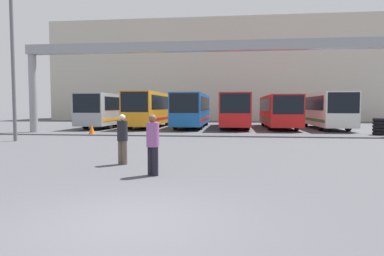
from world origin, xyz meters
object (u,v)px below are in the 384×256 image
(pedestrian_mid_left, at_px, (153,143))
(pedestrian_near_right, at_px, (122,138))
(bus_slot_0, at_px, (109,108))
(bus_slot_5, at_px, (325,108))
(tire_stack, at_px, (380,126))
(bus_slot_4, at_px, (278,110))
(bus_slot_3, at_px, (235,109))
(bus_slot_2, at_px, (192,108))
(lamp_post, at_px, (13,61))
(traffic_cone, at_px, (92,129))
(bus_slot_1, at_px, (150,108))

(pedestrian_mid_left, relative_size, pedestrian_near_right, 1.02)
(bus_slot_0, bearing_deg, bus_slot_5, -0.57)
(tire_stack, bearing_deg, bus_slot_0, 163.32)
(bus_slot_4, bearing_deg, bus_slot_0, -178.27)
(pedestrian_near_right, bearing_deg, tire_stack, 64.58)
(bus_slot_3, height_order, pedestrian_near_right, bus_slot_3)
(bus_slot_0, relative_size, bus_slot_3, 0.91)
(bus_slot_4, relative_size, pedestrian_mid_left, 6.48)
(bus_slot_3, xyz_separation_m, bus_slot_5, (8.09, -0.71, 0.02))
(bus_slot_3, distance_m, bus_slot_5, 8.12)
(pedestrian_near_right, bearing_deg, bus_slot_2, 109.98)
(lamp_post, bearing_deg, pedestrian_near_right, -38.75)
(bus_slot_0, height_order, bus_slot_5, bus_slot_5)
(lamp_post, bearing_deg, bus_slot_5, 32.94)
(bus_slot_4, xyz_separation_m, traffic_cone, (-14.45, -8.79, -1.36))
(bus_slot_5, bearing_deg, bus_slot_4, 170.32)
(bus_slot_0, distance_m, bus_slot_2, 8.12)
(bus_slot_1, relative_size, bus_slot_4, 0.93)
(bus_slot_2, bearing_deg, tire_stack, -27.30)
(bus_slot_2, relative_size, pedestrian_mid_left, 6.67)
(bus_slot_4, height_order, tire_stack, bus_slot_4)
(bus_slot_0, distance_m, bus_slot_4, 16.19)
(bus_slot_4, xyz_separation_m, pedestrian_near_right, (-8.04, -21.22, -0.80))
(bus_slot_1, xyz_separation_m, bus_slot_4, (12.14, 0.38, -0.18))
(lamp_post, bearing_deg, tire_stack, 17.02)
(bus_slot_4, distance_m, lamp_post, 22.18)
(bus_slot_1, distance_m, bus_slot_3, 8.10)
(bus_slot_5, bearing_deg, pedestrian_near_right, -120.48)
(bus_slot_0, bearing_deg, pedestrian_mid_left, -66.81)
(bus_slot_0, height_order, tire_stack, bus_slot_0)
(bus_slot_5, bearing_deg, traffic_cone, -156.36)
(bus_slot_0, distance_m, pedestrian_mid_left, 24.48)
(bus_slot_5, bearing_deg, bus_slot_0, 179.43)
(traffic_cone, distance_m, lamp_post, 7.27)
(bus_slot_0, relative_size, lamp_post, 1.24)
(bus_slot_0, relative_size, traffic_cone, 14.47)
(pedestrian_mid_left, bearing_deg, traffic_cone, 150.66)
(traffic_cone, bearing_deg, bus_slot_1, 74.59)
(pedestrian_mid_left, height_order, traffic_cone, pedestrian_mid_left)
(tire_stack, bearing_deg, bus_slot_5, 107.83)
(tire_stack, distance_m, lamp_post, 24.31)
(bus_slot_3, height_order, bus_slot_5, bus_slot_5)
(tire_stack, bearing_deg, bus_slot_1, 159.59)
(bus_slot_1, distance_m, traffic_cone, 8.86)
(bus_slot_1, height_order, pedestrian_near_right, bus_slot_1)
(bus_slot_2, relative_size, bus_slot_5, 1.17)
(bus_slot_2, height_order, tire_stack, bus_slot_2)
(pedestrian_mid_left, xyz_separation_m, traffic_cone, (-7.91, 14.19, -0.58))
(bus_slot_3, relative_size, pedestrian_mid_left, 6.50)
(bus_slot_0, relative_size, bus_slot_2, 0.89)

